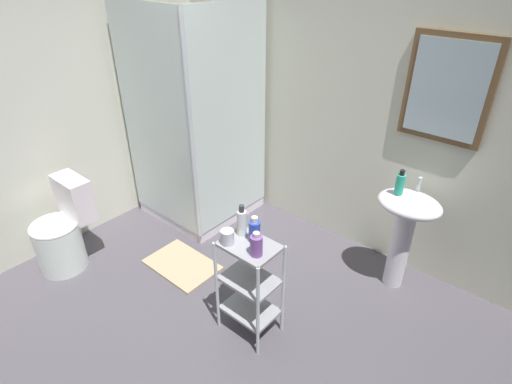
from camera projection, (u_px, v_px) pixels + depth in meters
The scene contains 14 objects.
ground_plane at pixel (191, 356), 2.70m from camera, with size 4.20×4.20×0.02m, color #504B53.
wall_back at pixel (353, 103), 3.26m from camera, with size 4.20×0.14×2.50m.
wall_left at pixel (14, 112), 3.09m from camera, with size 0.10×4.20×2.50m, color silver.
shower_stall at pixel (199, 174), 3.90m from camera, with size 0.92×0.92×2.00m.
pedestal_sink at pixel (405, 223), 2.99m from camera, with size 0.46×0.37×0.81m.
sink_faucet at pixel (419, 184), 2.93m from camera, with size 0.03×0.03×0.10m, color silver.
toilet at pixel (63, 233), 3.33m from camera, with size 0.37×0.49×0.76m.
storage_cart at pixel (250, 281), 2.67m from camera, with size 0.38×0.28×0.74m.
hand_soap_bottle at pixel (400, 183), 2.87m from camera, with size 0.06×0.06×0.19m.
shampoo_bottle_blue at pixel (255, 231), 2.51m from camera, with size 0.07×0.07×0.18m.
lotion_bottle_white at pixel (242, 222), 2.55m from camera, with size 0.06×0.06×0.22m.
conditioner_bottle_purple at pixel (256, 245), 2.39m from camera, with size 0.08×0.08×0.16m.
rinse_cup at pixel (227, 237), 2.50m from camera, with size 0.08×0.08×0.10m, color silver.
bath_mat at pixel (182, 265), 3.45m from camera, with size 0.60×0.40×0.02m, color tan.
Camera 1 is at (1.47, -1.07, 2.30)m, focal length 28.54 mm.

